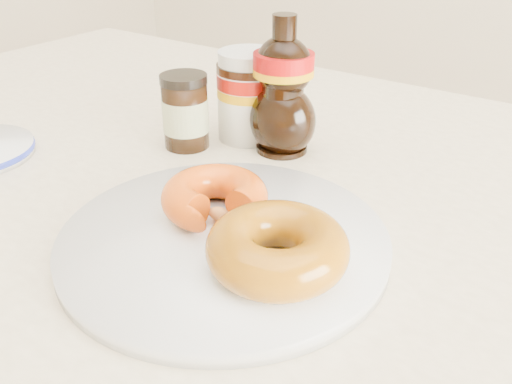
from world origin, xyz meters
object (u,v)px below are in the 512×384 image
Objects in this scene: plate at (224,240)px; donut_whole at (277,248)px; dining_table at (233,250)px; donut_bitten at (215,197)px; nutella_jar at (249,92)px; dark_jar at (185,112)px; syrup_bottle at (283,86)px.

plate is 0.07m from donut_whole.
dining_table is 0.14m from donut_bitten.
donut_whole is at bearing -21.73° from donut_bitten.
plate is 2.94× the size of donut_bitten.
dining_table is 12.56× the size of nutella_jar.
nutella_jar reaches higher than donut_bitten.
donut_bitten is 0.87× the size of donut_whole.
dark_jar is (-0.15, 0.13, 0.01)m from donut_bitten.
donut_whole is at bearing -34.52° from dark_jar.
syrup_bottle reaches higher than donut_whole.
donut_bitten reaches higher than dining_table.
dark_jar reaches higher than donut_whole.
dining_table is 15.40× the size of dark_jar.
dark_jar is at bearing -151.10° from syrup_bottle.
donut_bitten is at bearing -40.78° from dark_jar.
nutella_jar reaches higher than plate.
donut_whole is 1.03× the size of nutella_jar.
dining_table is at bearing 139.63° from donut_whole.
syrup_bottle reaches higher than plate.
donut_bitten is at bearing -62.68° from dining_table.
donut_whole reaches higher than dining_table.
donut_whole is at bearing -49.84° from nutella_jar.
nutella_jar is 1.23× the size of dark_jar.
donut_whole is (0.10, -0.04, 0.00)m from donut_bitten.
nutella_jar is at bearing 55.42° from dark_jar.
donut_whole is 1.27× the size of dark_jar.
dark_jar reaches higher than dining_table.
donut_whole reaches higher than donut_bitten.
plate is 1.81× the size of syrup_bottle.
dark_jar is (-0.25, 0.17, 0.01)m from donut_whole.
dining_table is at bearing 118.25° from donut_bitten.
syrup_bottle is at bearing -9.98° from nutella_jar.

